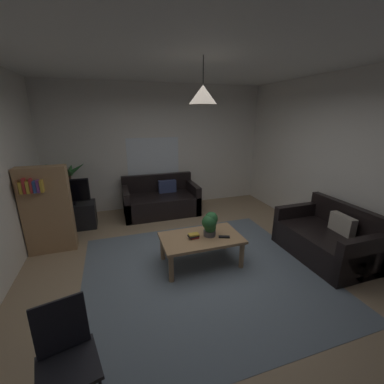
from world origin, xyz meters
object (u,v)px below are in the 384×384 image
potted_plant_on_table (210,223)px  pendant_lamp (203,95)px  book_on_table_1 (193,236)px  folding_chair (66,354)px  book_on_table_0 (194,237)px  bookshelf_corner (47,210)px  tv (67,192)px  tv_stand (71,216)px  couch_right_side (326,240)px  potted_palm_corner (72,195)px  book_on_table_2 (194,234)px  couch_under_window (161,201)px  coffee_table (201,241)px  remote_on_table_0 (224,237)px

potted_plant_on_table → pendant_lamp: (-0.13, 0.00, 1.73)m
book_on_table_1 → folding_chair: size_ratio=0.17×
book_on_table_1 → pendant_lamp: size_ratio=0.27×
book_on_table_0 → bookshelf_corner: size_ratio=0.09×
book_on_table_0 → tv: tv is taller
tv_stand → potted_plant_on_table: bearing=-42.1°
tv_stand → folding_chair: (0.41, -3.40, 0.26)m
couch_right_side → bookshelf_corner: size_ratio=0.99×
tv → potted_palm_corner: 0.57m
tv_stand → pendant_lamp: pendant_lamp is taller
book_on_table_2 → pendant_lamp: bearing=3.9°
tv_stand → potted_palm_corner: bearing=91.8°
tv_stand → potted_palm_corner: size_ratio=0.69×
couch_under_window → tv_stand: bearing=-172.2°
couch_under_window → book_on_table_2: bearing=-88.4°
book_on_table_0 → pendant_lamp: bearing=2.3°
coffee_table → remote_on_table_0: size_ratio=7.27×
book_on_table_0 → book_on_table_1: (-0.02, -0.00, 0.02)m
folding_chair → coffee_table: bearing=43.4°
couch_right_side → tv_stand: size_ratio=1.53×
couch_right_side → tv_stand: bearing=-120.8°
couch_right_side → pendant_lamp: (-1.92, 0.41, 2.10)m
remote_on_table_0 → tv: tv is taller
book_on_table_0 → potted_palm_corner: potted_palm_corner is taller
book_on_table_1 → remote_on_table_0: 0.45m
book_on_table_2 → folding_chair: bearing=-134.5°
book_on_table_1 → potted_palm_corner: 3.07m
book_on_table_0 → book_on_table_1: size_ratio=0.82×
tv_stand → folding_chair: bearing=-83.0°
remote_on_table_0 → tv: 3.07m
potted_plant_on_table → potted_palm_corner: bearing=131.3°
remote_on_table_0 → tv_stand: tv_stand is taller
tv_stand → folding_chair: 3.43m
book_on_table_2 → potted_plant_on_table: potted_plant_on_table is taller
book_on_table_2 → remote_on_table_0: bearing=-15.6°
couch_right_side → bookshelf_corner: bearing=-110.2°
couch_right_side → folding_chair: 3.66m
tv_stand → pendant_lamp: 3.48m
book_on_table_2 → tv: tv is taller
tv_stand → coffee_table: bearing=-43.9°
book_on_table_0 → pendant_lamp: size_ratio=0.22×
potted_plant_on_table → coffee_table: bearing=178.2°
coffee_table → tv: tv is taller
bookshelf_corner → book_on_table_1: bearing=-28.2°
remote_on_table_0 → bookshelf_corner: size_ratio=0.11×
tv_stand → book_on_table_0: bearing=-45.5°
coffee_table → folding_chair: 2.17m
coffee_table → book_on_table_1: book_on_table_1 is taller
potted_palm_corner → folding_chair: bearing=-83.7°
remote_on_table_0 → potted_palm_corner: bearing=63.3°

